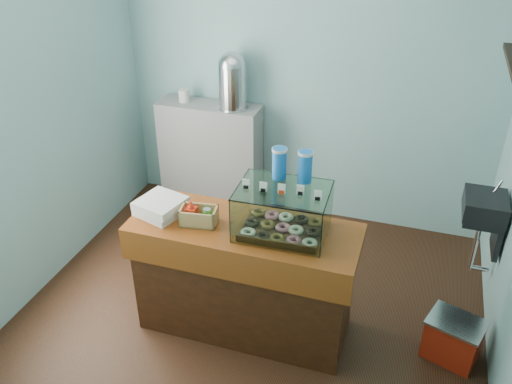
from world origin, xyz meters
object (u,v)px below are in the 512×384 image
(display_case, at_px, (284,208))
(coffee_urn, at_px, (232,79))
(counter, at_px, (245,278))
(red_cooler, at_px, (453,339))

(display_case, xyz_separation_m, coffee_urn, (-0.91, 1.51, 0.31))
(counter, distance_m, red_cooler, 1.53)
(display_case, distance_m, coffee_urn, 1.79)
(counter, height_order, red_cooler, counter)
(coffee_urn, distance_m, red_cooler, 2.83)
(display_case, xyz_separation_m, red_cooler, (1.22, 0.10, -0.91))
(red_cooler, bearing_deg, display_case, -156.41)
(display_case, relative_size, coffee_urn, 1.16)
(counter, distance_m, coffee_urn, 1.93)
(display_case, bearing_deg, counter, -170.38)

